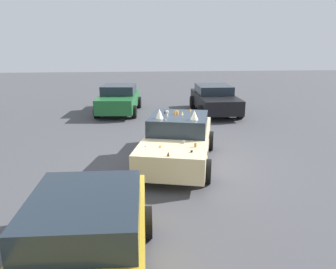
# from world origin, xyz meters

# --- Properties ---
(ground_plane) EXTENTS (60.00, 60.00, 0.00)m
(ground_plane) POSITION_xyz_m (0.00, 0.00, 0.00)
(ground_plane) COLOR #47474C
(art_car_decorated) EXTENTS (4.76, 2.83, 1.72)m
(art_car_decorated) POSITION_xyz_m (0.03, -0.01, 0.72)
(art_car_decorated) COLOR beige
(art_car_decorated) RESTS_ON ground
(parked_sedan_far_right) EXTENTS (4.13, 2.29, 1.42)m
(parked_sedan_far_right) POSITION_xyz_m (7.45, 2.19, 0.71)
(parked_sedan_far_right) COLOR #1E602D
(parked_sedan_far_right) RESTS_ON ground
(parked_sedan_behind_left) EXTENTS (4.35, 2.08, 1.39)m
(parked_sedan_behind_left) POSITION_xyz_m (6.98, -2.67, 0.72)
(parked_sedan_behind_left) COLOR black
(parked_sedan_behind_left) RESTS_ON ground
(parked_sedan_row_back_center) EXTENTS (4.46, 2.08, 1.41)m
(parked_sedan_row_back_center) POSITION_xyz_m (-5.22, 1.97, 0.71)
(parked_sedan_row_back_center) COLOR gold
(parked_sedan_row_back_center) RESTS_ON ground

